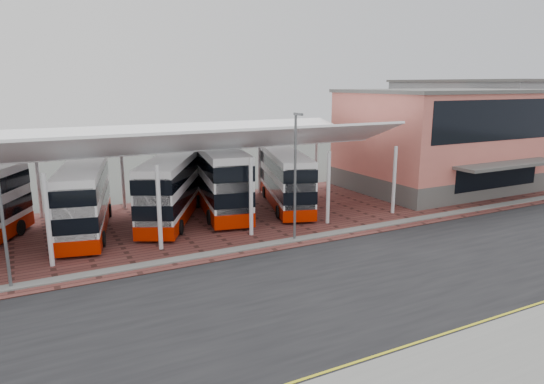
% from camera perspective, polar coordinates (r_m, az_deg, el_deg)
% --- Properties ---
extents(ground, '(140.00, 140.00, 0.00)m').
position_cam_1_polar(ground, '(25.07, 5.98, -10.40)').
color(ground, '#474A45').
extents(road, '(120.00, 14.00, 0.02)m').
position_cam_1_polar(road, '(24.31, 7.31, -11.18)').
color(road, black).
rests_on(road, ground).
extents(forecourt, '(72.00, 16.00, 0.06)m').
position_cam_1_polar(forecourt, '(36.75, -2.60, -2.75)').
color(forecourt, brown).
rests_on(forecourt, ground).
extents(sidewalk, '(120.00, 4.00, 0.14)m').
position_cam_1_polar(sidewalk, '(19.07, 21.93, -19.01)').
color(sidewalk, slate).
rests_on(sidewalk, ground).
extents(north_kerb, '(120.00, 0.80, 0.14)m').
position_cam_1_polar(north_kerb, '(30.05, -0.57, -6.21)').
color(north_kerb, slate).
rests_on(north_kerb, ground).
extents(yellow_line_near, '(120.00, 0.12, 0.01)m').
position_cam_1_polar(yellow_line_near, '(20.22, 17.46, -16.86)').
color(yellow_line_near, gold).
rests_on(yellow_line_near, road).
extents(yellow_line_far, '(120.00, 0.12, 0.01)m').
position_cam_1_polar(yellow_line_far, '(20.41, 16.85, -16.53)').
color(yellow_line_far, gold).
rests_on(yellow_line_far, road).
extents(canopy, '(37.00, 11.63, 7.07)m').
position_cam_1_polar(canopy, '(34.03, -15.75, 5.45)').
color(canopy, white).
rests_on(canopy, ground).
extents(terminal, '(18.40, 14.40, 9.25)m').
position_cam_1_polar(terminal, '(49.07, 19.79, 5.92)').
color(terminal, '#595754').
rests_on(terminal, ground).
extents(warehouse, '(30.50, 20.50, 10.25)m').
position_cam_1_polar(warehouse, '(74.77, 27.35, 7.72)').
color(warehouse, gray).
rests_on(warehouse, ground).
extents(lamp_west, '(0.16, 0.90, 8.07)m').
position_cam_1_polar(lamp_west, '(26.02, -29.33, -1.04)').
color(lamp_west, slate).
rests_on(lamp_west, ground).
extents(lamp_east, '(0.16, 0.90, 8.07)m').
position_cam_1_polar(lamp_east, '(29.95, 2.76, 2.20)').
color(lamp_east, slate).
rests_on(lamp_east, ground).
extents(bus_2, '(4.82, 11.24, 4.52)m').
position_cam_1_polar(bus_2, '(34.32, -21.19, -0.81)').
color(bus_2, white).
rests_on(bus_2, forecourt).
extents(bus_3, '(7.45, 11.01, 4.58)m').
position_cam_1_polar(bus_3, '(35.58, -11.79, 0.30)').
color(bus_3, white).
rests_on(bus_3, forecourt).
extents(bus_4, '(5.17, 12.44, 5.00)m').
position_cam_1_polar(bus_4, '(37.79, -6.25, 1.53)').
color(bus_4, white).
rests_on(bus_4, forecourt).
extents(bus_5, '(5.63, 10.91, 4.40)m').
position_cam_1_polar(bus_5, '(38.74, 1.64, 1.43)').
color(bus_5, white).
rests_on(bus_5, forecourt).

